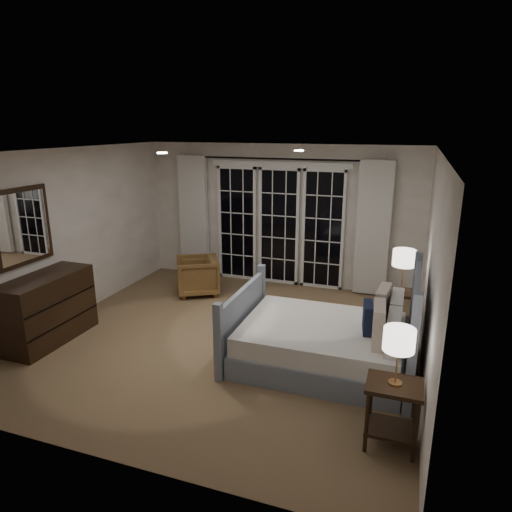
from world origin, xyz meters
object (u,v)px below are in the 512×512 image
(nightstand_left, at_px, (393,405))
(nightstand_right, at_px, (400,305))
(bed, at_px, (327,341))
(dresser, at_px, (47,309))
(armchair, at_px, (197,276))
(lamp_right, at_px, (404,258))
(lamp_left, at_px, (399,341))

(nightstand_left, height_order, nightstand_right, nightstand_left)
(bed, distance_m, nightstand_right, 1.46)
(nightstand_left, distance_m, nightstand_right, 2.49)
(bed, bearing_deg, dresser, -171.08)
(nightstand_left, distance_m, armchair, 4.48)
(nightstand_right, bearing_deg, bed, -121.95)
(nightstand_right, height_order, armchair, armchair)
(lamp_right, bearing_deg, bed, -121.95)
(nightstand_left, relative_size, lamp_left, 1.21)
(lamp_left, xyz_separation_m, lamp_right, (-0.05, 2.49, 0.03))
(lamp_right, distance_m, armchair, 3.45)
(bed, relative_size, armchair, 2.98)
(bed, bearing_deg, lamp_left, -56.88)
(bed, xyz_separation_m, dresser, (-3.65, -0.57, 0.14))
(lamp_left, bearing_deg, lamp_right, 91.06)
(nightstand_left, xyz_separation_m, nightstand_right, (-0.05, 2.49, -0.02))
(bed, bearing_deg, nightstand_left, -56.88)
(lamp_left, height_order, lamp_right, lamp_right)
(bed, relative_size, nightstand_left, 3.32)
(lamp_left, bearing_deg, nightstand_right, 91.06)
(nightstand_left, bearing_deg, armchair, 138.95)
(nightstand_right, bearing_deg, lamp_left, -88.94)
(lamp_left, xyz_separation_m, armchair, (-3.38, 2.94, -0.73))
(lamp_left, distance_m, dresser, 4.56)
(nightstand_right, relative_size, lamp_left, 1.16)
(bed, height_order, lamp_right, bed)
(bed, distance_m, lamp_left, 1.67)
(lamp_right, xyz_separation_m, dresser, (-4.42, -1.81, -0.62))
(nightstand_right, height_order, lamp_left, lamp_left)
(dresser, bearing_deg, armchair, 64.31)
(nightstand_right, distance_m, lamp_left, 2.58)
(nightstand_left, height_order, lamp_right, lamp_right)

